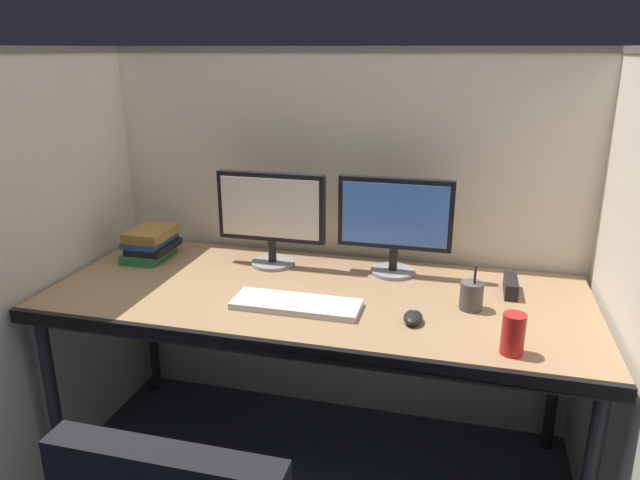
# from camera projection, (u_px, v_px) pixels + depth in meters

# --- Properties ---
(cubicle_partition_rear) EXTENTS (2.21, 0.06, 1.57)m
(cubicle_partition_rear) POSITION_uv_depth(u_px,v_px,m) (343.00, 241.00, 2.46)
(cubicle_partition_rear) COLOR beige
(cubicle_partition_rear) RESTS_ON ground
(cubicle_partition_left) EXTENTS (0.06, 1.41, 1.57)m
(cubicle_partition_left) POSITION_uv_depth(u_px,v_px,m) (55.00, 264.00, 2.19)
(cubicle_partition_left) COLOR beige
(cubicle_partition_left) RESTS_ON ground
(cubicle_partition_right) EXTENTS (0.06, 1.41, 1.57)m
(cubicle_partition_right) POSITION_uv_depth(u_px,v_px,m) (632.00, 323.00, 1.72)
(cubicle_partition_right) COLOR beige
(cubicle_partition_right) RESTS_ON ground
(desk) EXTENTS (1.90, 0.80, 0.74)m
(desk) POSITION_uv_depth(u_px,v_px,m) (316.00, 306.00, 2.07)
(desk) COLOR #997551
(desk) RESTS_ON ground
(monitor_left) EXTENTS (0.43, 0.17, 0.37)m
(monitor_left) POSITION_uv_depth(u_px,v_px,m) (271.00, 213.00, 2.26)
(monitor_left) COLOR gray
(monitor_left) RESTS_ON desk
(monitor_right) EXTENTS (0.43, 0.17, 0.37)m
(monitor_right) POSITION_uv_depth(u_px,v_px,m) (395.00, 220.00, 2.17)
(monitor_right) COLOR gray
(monitor_right) RESTS_ON desk
(keyboard_main) EXTENTS (0.43, 0.15, 0.02)m
(keyboard_main) POSITION_uv_depth(u_px,v_px,m) (296.00, 304.00, 1.94)
(keyboard_main) COLOR silver
(keyboard_main) RESTS_ON desk
(computer_mouse) EXTENTS (0.06, 0.10, 0.04)m
(computer_mouse) POSITION_uv_depth(u_px,v_px,m) (413.00, 318.00, 1.83)
(computer_mouse) COLOR black
(computer_mouse) RESTS_ON desk
(soda_can) EXTENTS (0.07, 0.07, 0.12)m
(soda_can) POSITION_uv_depth(u_px,v_px,m) (513.00, 334.00, 1.63)
(soda_can) COLOR red
(soda_can) RESTS_ON desk
(pen_cup) EXTENTS (0.08, 0.08, 0.16)m
(pen_cup) POSITION_uv_depth(u_px,v_px,m) (471.00, 295.00, 1.92)
(pen_cup) COLOR #4C4742
(pen_cup) RESTS_ON desk
(red_stapler) EXTENTS (0.04, 0.15, 0.06)m
(red_stapler) POSITION_uv_depth(u_px,v_px,m) (511.00, 286.00, 2.05)
(red_stapler) COLOR black
(red_stapler) RESTS_ON desk
(book_stack) EXTENTS (0.17, 0.22, 0.12)m
(book_stack) POSITION_uv_depth(u_px,v_px,m) (151.00, 243.00, 2.39)
(book_stack) COLOR #26723F
(book_stack) RESTS_ON desk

